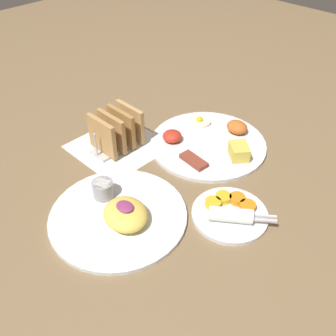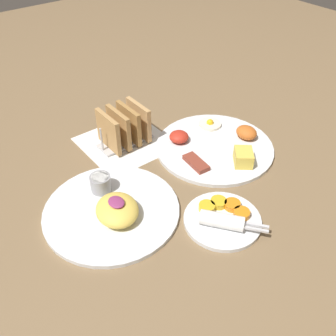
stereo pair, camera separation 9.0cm
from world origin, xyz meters
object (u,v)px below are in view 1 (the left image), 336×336
Objects in this scene: plate_condiments at (230,212)px; plate_breakfast at (209,142)px; toast_rack at (117,131)px; plate_foreground at (119,213)px.

plate_breakfast is at bearing 139.19° from plate_condiments.
toast_rack reaches higher than plate_breakfast.
plate_condiments is (0.20, -0.17, 0.00)m from plate_breakfast.
plate_condiments is 0.24m from plate_foreground.
plate_breakfast is 0.35m from plate_foreground.
plate_condiments is 1.20× the size of toast_rack.
plate_condiments is 0.37m from toast_rack.
plate_condiments is at bearing 0.77° from toast_rack.
plate_foreground is 2.03× the size of toast_rack.
plate_breakfast is 0.25m from toast_rack.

